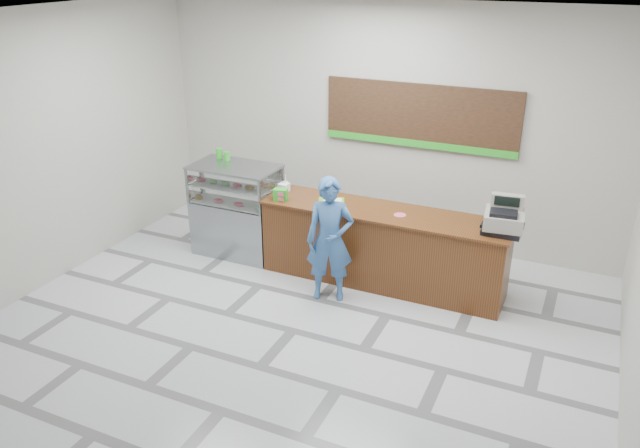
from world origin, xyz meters
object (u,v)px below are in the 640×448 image
at_px(cash_register, 504,219).
at_px(customer, 330,240).
at_px(display_case, 237,209).
at_px(serving_tray, 332,201).
at_px(sales_counter, 383,247).

bearing_deg(cash_register, customer, -168.63).
height_order(display_case, customer, customer).
relative_size(display_case, serving_tray, 3.27).
distance_m(sales_counter, serving_tray, 0.91).
height_order(sales_counter, serving_tray, serving_tray).
xyz_separation_m(sales_counter, cash_register, (1.48, -0.01, 0.67)).
bearing_deg(customer, display_case, 140.09).
distance_m(cash_register, serving_tray, 2.23).
distance_m(display_case, serving_tray, 1.52).
bearing_deg(sales_counter, customer, -126.46).
bearing_deg(display_case, cash_register, -0.12).
height_order(display_case, serving_tray, display_case).
relative_size(sales_counter, cash_register, 6.31).
height_order(serving_tray, customer, customer).
bearing_deg(cash_register, display_case, 173.29).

